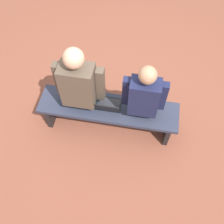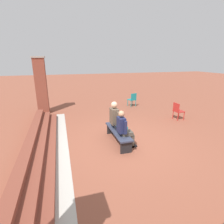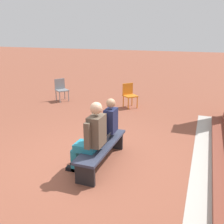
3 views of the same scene
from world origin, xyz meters
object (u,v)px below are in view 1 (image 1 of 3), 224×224
Objects in this scene: person_student at (144,96)px; person_adult at (81,84)px; laptop at (108,105)px; bench at (108,111)px.

person_student is 0.77m from person_adult.
person_adult is at bearing -13.90° from laptop.
bench is 0.53m from person_adult.
person_student is (-0.42, -0.06, 0.34)m from bench.
bench is at bearing 8.67° from person_student.
person_adult is 4.43× the size of laptop.
person_adult is 0.43m from laptop.
laptop is (0.43, 0.08, -0.20)m from person_student.
bench is at bearing 168.15° from person_adult.
laptop is (-0.34, 0.08, -0.25)m from person_adult.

